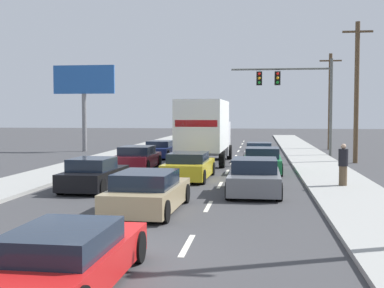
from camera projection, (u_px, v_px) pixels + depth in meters
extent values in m
plane|color=#3D3D3F|center=(211.00, 157.00, 35.66)|extent=(140.00, 140.00, 0.00)
cube|color=#9E9E99|center=(317.00, 164.00, 29.84)|extent=(2.90, 80.00, 0.14)
cube|color=#9E9E99|center=(95.00, 162.00, 31.57)|extent=(2.90, 80.00, 0.14)
cube|color=silver|center=(46.00, 240.00, 12.16)|extent=(0.14, 2.00, 0.01)
cube|color=silver|center=(107.00, 204.00, 17.11)|extent=(0.14, 2.00, 0.01)
cube|color=silver|center=(141.00, 184.00, 22.06)|extent=(0.14, 2.00, 0.01)
cube|color=silver|center=(163.00, 171.00, 27.01)|extent=(0.14, 2.00, 0.01)
cube|color=silver|center=(178.00, 162.00, 31.96)|extent=(0.14, 2.00, 0.01)
cube|color=silver|center=(188.00, 156.00, 36.91)|extent=(0.14, 2.00, 0.01)
cube|color=silver|center=(197.00, 151.00, 41.86)|extent=(0.14, 2.00, 0.01)
cube|color=silver|center=(203.00, 147.00, 46.81)|extent=(0.14, 2.00, 0.01)
cube|color=silver|center=(209.00, 144.00, 51.76)|extent=(0.14, 2.00, 0.01)
cube|color=silver|center=(213.00, 141.00, 56.71)|extent=(0.14, 2.00, 0.01)
cube|color=silver|center=(187.00, 245.00, 11.73)|extent=(0.14, 2.00, 0.01)
cube|color=silver|center=(208.00, 206.00, 16.68)|extent=(0.14, 2.00, 0.01)
cube|color=silver|center=(220.00, 185.00, 21.63)|extent=(0.14, 2.00, 0.01)
cube|color=silver|center=(227.00, 172.00, 26.58)|extent=(0.14, 2.00, 0.01)
cube|color=silver|center=(232.00, 163.00, 31.52)|extent=(0.14, 2.00, 0.01)
cube|color=silver|center=(236.00, 156.00, 36.47)|extent=(0.14, 2.00, 0.01)
cube|color=silver|center=(238.00, 151.00, 41.42)|extent=(0.14, 2.00, 0.01)
cube|color=silver|center=(241.00, 147.00, 46.37)|extent=(0.14, 2.00, 0.01)
cube|color=silver|center=(242.00, 144.00, 51.32)|extent=(0.14, 2.00, 0.01)
cube|color=silver|center=(244.00, 141.00, 56.27)|extent=(0.14, 2.00, 0.01)
cube|color=#141E4C|center=(160.00, 151.00, 35.09)|extent=(1.85, 4.30, 0.61)
cube|color=#192333|center=(160.00, 144.00, 35.08)|extent=(1.59, 2.12, 0.42)
cylinder|color=black|center=(154.00, 151.00, 36.78)|extent=(0.23, 0.64, 0.64)
cylinder|color=black|center=(176.00, 152.00, 36.53)|extent=(0.23, 0.64, 0.64)
cylinder|color=black|center=(143.00, 155.00, 33.66)|extent=(0.23, 0.64, 0.64)
cylinder|color=black|center=(167.00, 155.00, 33.41)|extent=(0.23, 0.64, 0.64)
cube|color=maroon|center=(137.00, 160.00, 27.98)|extent=(1.89, 4.22, 0.67)
cube|color=#192333|center=(137.00, 150.00, 27.87)|extent=(1.66, 2.13, 0.44)
cylinder|color=black|center=(129.00, 160.00, 29.65)|extent=(0.22, 0.64, 0.64)
cylinder|color=black|center=(159.00, 161.00, 29.42)|extent=(0.22, 0.64, 0.64)
cylinder|color=black|center=(114.00, 166.00, 26.57)|extent=(0.22, 0.64, 0.64)
cylinder|color=black|center=(147.00, 166.00, 26.33)|extent=(0.22, 0.64, 0.64)
cube|color=black|center=(94.00, 178.00, 20.38)|extent=(1.82, 4.07, 0.66)
cube|color=#192333|center=(92.00, 164.00, 20.12)|extent=(1.55, 1.93, 0.48)
cylinder|color=black|center=(88.00, 177.00, 21.96)|extent=(0.24, 0.65, 0.64)
cylinder|color=black|center=(124.00, 177.00, 21.71)|extent=(0.24, 0.65, 0.64)
cylinder|color=black|center=(60.00, 186.00, 19.07)|extent=(0.24, 0.65, 0.64)
cylinder|color=black|center=(101.00, 187.00, 18.82)|extent=(0.24, 0.65, 0.64)
cube|color=white|center=(204.00, 125.00, 29.80)|extent=(2.61, 6.36, 2.83)
cube|color=red|center=(196.00, 123.00, 26.69)|extent=(2.25, 0.08, 0.36)
cube|color=white|center=(211.00, 138.00, 33.99)|extent=(2.43, 2.10, 2.19)
cylinder|color=black|center=(193.00, 152.00, 34.22)|extent=(0.32, 0.97, 0.96)
cylinder|color=black|center=(229.00, 152.00, 33.87)|extent=(0.32, 0.97, 0.96)
cylinder|color=black|center=(180.00, 159.00, 28.83)|extent=(0.32, 0.97, 0.96)
cylinder|color=black|center=(222.00, 159.00, 28.48)|extent=(0.32, 0.97, 0.96)
cube|color=yellow|center=(189.00, 169.00, 23.60)|extent=(2.00, 4.46, 0.68)
cube|color=#192333|center=(188.00, 157.00, 23.33)|extent=(1.71, 2.22, 0.42)
cylinder|color=black|center=(177.00, 168.00, 25.38)|extent=(0.24, 0.65, 0.64)
cylinder|color=black|center=(212.00, 169.00, 25.10)|extent=(0.24, 0.65, 0.64)
cylinder|color=black|center=(163.00, 176.00, 22.13)|extent=(0.24, 0.65, 0.64)
cylinder|color=black|center=(203.00, 177.00, 21.85)|extent=(0.24, 0.65, 0.64)
cube|color=tan|center=(148.00, 196.00, 15.84)|extent=(2.02, 4.42, 0.65)
cube|color=#192333|center=(146.00, 179.00, 15.52)|extent=(1.72, 2.29, 0.47)
cylinder|color=black|center=(135.00, 192.00, 17.59)|extent=(0.24, 0.65, 0.64)
cylinder|color=black|center=(185.00, 193.00, 17.30)|extent=(0.24, 0.65, 0.64)
cylinder|color=black|center=(104.00, 210.00, 14.39)|extent=(0.24, 0.65, 0.64)
cylinder|color=black|center=(165.00, 212.00, 14.10)|extent=(0.24, 0.65, 0.64)
cube|color=red|center=(68.00, 264.00, 8.82)|extent=(1.80, 4.44, 0.57)
cube|color=#192333|center=(62.00, 240.00, 8.55)|extent=(1.55, 2.23, 0.41)
cylinder|color=black|center=(62.00, 244.00, 10.58)|extent=(0.23, 0.64, 0.64)
cylinder|color=black|center=(138.00, 247.00, 10.34)|extent=(0.23, 0.64, 0.64)
cube|color=#B7BABF|center=(259.00, 154.00, 32.39)|extent=(1.84, 4.09, 0.61)
cube|color=#192333|center=(259.00, 146.00, 32.23)|extent=(1.56, 1.83, 0.46)
cylinder|color=black|center=(248.00, 154.00, 33.97)|extent=(0.24, 0.65, 0.64)
cylinder|color=black|center=(272.00, 155.00, 33.71)|extent=(0.24, 0.65, 0.64)
cylinder|color=black|center=(245.00, 158.00, 31.08)|extent=(0.24, 0.65, 0.64)
cylinder|color=black|center=(272.00, 159.00, 30.82)|extent=(0.24, 0.65, 0.64)
cube|color=#196B38|center=(262.00, 164.00, 26.17)|extent=(1.91, 4.25, 0.65)
cube|color=#192333|center=(262.00, 153.00, 25.84)|extent=(1.66, 1.99, 0.51)
cylinder|color=black|center=(246.00, 163.00, 27.85)|extent=(0.23, 0.64, 0.64)
cylinder|color=black|center=(279.00, 164.00, 27.60)|extent=(0.23, 0.64, 0.64)
cylinder|color=black|center=(244.00, 170.00, 24.75)|extent=(0.23, 0.64, 0.64)
cylinder|color=black|center=(281.00, 170.00, 24.51)|extent=(0.23, 0.64, 0.64)
cube|color=slate|center=(254.00, 181.00, 19.27)|extent=(1.90, 4.12, 0.68)
cube|color=#192333|center=(255.00, 165.00, 19.31)|extent=(1.66, 2.05, 0.51)
cylinder|color=black|center=(233.00, 180.00, 20.88)|extent=(0.22, 0.64, 0.64)
cylinder|color=black|center=(277.00, 181.00, 20.65)|extent=(0.22, 0.64, 0.64)
cylinder|color=black|center=(229.00, 191.00, 17.91)|extent=(0.22, 0.64, 0.64)
cylinder|color=black|center=(279.00, 192.00, 17.67)|extent=(0.22, 0.64, 0.64)
cylinder|color=#595B56|center=(331.00, 108.00, 35.85)|extent=(0.20, 0.20, 6.86)
cylinder|color=#595B56|center=(281.00, 69.00, 36.14)|extent=(6.98, 0.14, 0.14)
cube|color=black|center=(277.00, 78.00, 36.20)|extent=(0.40, 0.56, 0.95)
sphere|color=red|center=(278.00, 74.00, 35.88)|extent=(0.20, 0.20, 0.20)
sphere|color=orange|center=(278.00, 78.00, 35.90)|extent=(0.20, 0.20, 0.20)
sphere|color=green|center=(278.00, 82.00, 35.91)|extent=(0.20, 0.20, 0.20)
cube|color=black|center=(259.00, 78.00, 36.37)|extent=(0.40, 0.56, 0.95)
sphere|color=red|center=(259.00, 74.00, 36.04)|extent=(0.20, 0.20, 0.20)
sphere|color=orange|center=(259.00, 78.00, 36.06)|extent=(0.20, 0.20, 0.20)
sphere|color=green|center=(259.00, 82.00, 36.08)|extent=(0.20, 0.20, 0.20)
cylinder|color=brown|center=(357.00, 93.00, 31.10)|extent=(0.28, 0.28, 8.57)
cube|color=brown|center=(358.00, 32.00, 30.88)|extent=(1.80, 0.12, 0.12)
cylinder|color=brown|center=(330.00, 102.00, 42.83)|extent=(0.28, 0.28, 8.03)
cube|color=brown|center=(331.00, 61.00, 42.63)|extent=(1.80, 0.12, 0.12)
cylinder|color=slate|center=(84.00, 123.00, 41.03)|extent=(0.36, 0.36, 4.62)
cube|color=#2659A5|center=(84.00, 79.00, 40.82)|extent=(5.00, 0.20, 2.26)
cylinder|color=brown|center=(343.00, 176.00, 20.52)|extent=(0.32, 0.32, 0.78)
cylinder|color=black|center=(343.00, 158.00, 20.47)|extent=(0.38, 0.38, 0.68)
sphere|color=tan|center=(343.00, 146.00, 20.45)|extent=(0.21, 0.21, 0.21)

